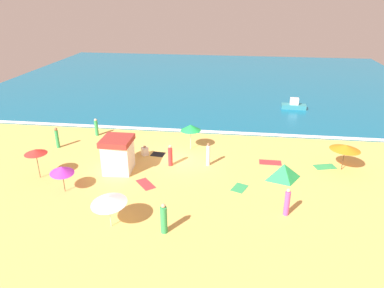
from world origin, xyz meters
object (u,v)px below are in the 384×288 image
at_px(beachgoer_1, 57,138).
at_px(beach_umbrella_3, 62,170).
at_px(beachgoer_6, 145,151).
at_px(small_boat_0, 294,105).
at_px(lifeguard_cabana, 118,154).
at_px(beach_umbrella_1, 109,200).
at_px(beach_umbrella_0, 345,147).
at_px(beachgoer_0, 287,202).
at_px(beach_umbrella_4, 191,128).
at_px(beach_umbrella_2, 35,152).
at_px(beachgoer_5, 96,128).
at_px(beachgoer_3, 208,155).
at_px(beach_tent, 284,171).
at_px(beachgoer_4, 164,219).
at_px(beachgoer_2, 170,156).

bearing_deg(beachgoer_1, beach_umbrella_3, -60.28).
bearing_deg(beachgoer_6, small_boat_0, 46.18).
height_order(lifeguard_cabana, beach_umbrella_1, lifeguard_cabana).
height_order(beach_umbrella_0, beachgoer_1, beach_umbrella_0).
bearing_deg(beachgoer_0, beach_umbrella_4, 128.25).
bearing_deg(beachgoer_1, beach_umbrella_2, -76.65).
bearing_deg(beach_umbrella_3, beachgoer_5, 99.41).
relative_size(beach_umbrella_3, beachgoer_3, 1.21).
relative_size(beach_umbrella_2, beach_tent, 0.91).
height_order(lifeguard_cabana, beachgoer_6, lifeguard_cabana).
relative_size(beach_umbrella_4, beachgoer_1, 1.20).
bearing_deg(small_boat_0, beachgoer_4, -112.61).
distance_m(beach_umbrella_1, beachgoer_4, 3.25).
height_order(lifeguard_cabana, small_boat_0, lifeguard_cabana).
bearing_deg(beach_tent, beach_umbrella_3, -165.78).
relative_size(beach_umbrella_4, beachgoer_5, 1.34).
height_order(beach_umbrella_0, beachgoer_3, beach_umbrella_0).
xyz_separation_m(beach_umbrella_1, beachgoer_3, (4.79, 8.53, -0.87)).
xyz_separation_m(beach_umbrella_2, beachgoer_6, (6.55, 4.75, -1.70)).
relative_size(beach_umbrella_1, beachgoer_4, 1.52).
bearing_deg(beach_umbrella_2, beachgoer_3, 16.93).
height_order(lifeguard_cabana, beachgoer_2, lifeguard_cabana).
distance_m(beach_umbrella_2, beachgoer_2, 9.61).
bearing_deg(beach_umbrella_4, beach_umbrella_0, -10.93).
distance_m(beach_umbrella_0, beachgoer_3, 10.14).
bearing_deg(beachgoer_5, beachgoer_6, -33.37).
bearing_deg(beachgoer_2, beachgoer_3, 8.36).
bearing_deg(lifeguard_cabana, beach_umbrella_2, -160.80).
height_order(beach_umbrella_3, beach_umbrella_4, beach_umbrella_4).
bearing_deg(small_boat_0, beach_umbrella_2, -136.79).
height_order(beach_umbrella_2, beach_umbrella_4, beach_umbrella_2).
relative_size(beach_umbrella_3, small_boat_0, 0.82).
height_order(beachgoer_0, beachgoer_1, beachgoer_1).
height_order(beach_umbrella_3, beachgoer_3, beach_umbrella_3).
bearing_deg(beach_umbrella_2, beachgoer_0, -7.96).
relative_size(lifeguard_cabana, beachgoer_5, 1.59).
bearing_deg(beach_umbrella_1, small_boat_0, 61.20).
bearing_deg(beachgoer_1, beachgoer_4, -42.03).
height_order(beach_umbrella_2, beachgoer_1, beach_umbrella_2).
bearing_deg(beachgoer_6, beach_tent, -13.47).
bearing_deg(beachgoer_0, beach_tent, 86.63).
distance_m(beach_umbrella_2, beachgoer_4, 11.44).
distance_m(lifeguard_cabana, beachgoer_3, 6.79).
height_order(beachgoer_4, beachgoer_5, beachgoer_4).
distance_m(beach_umbrella_4, beachgoer_6, 4.26).
distance_m(beach_umbrella_3, beachgoer_5, 10.15).
xyz_separation_m(beach_umbrella_2, beach_tent, (17.39, 2.16, -1.47)).
distance_m(lifeguard_cabana, beachgoer_1, 7.42).
height_order(beachgoer_0, beachgoer_3, beachgoer_3).
xyz_separation_m(beachgoer_5, small_boat_0, (19.19, 10.57, -0.28)).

